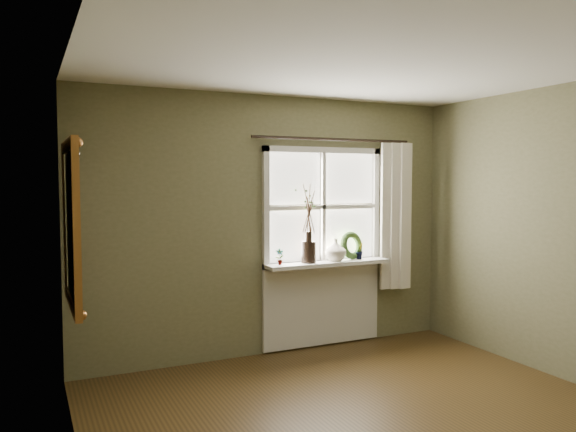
# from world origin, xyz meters

# --- Properties ---
(ceiling) EXTENTS (4.50, 4.50, 0.00)m
(ceiling) POSITION_xyz_m (0.00, 0.00, 2.60)
(ceiling) COLOR silver
(ceiling) RESTS_ON ground
(wall_back) EXTENTS (4.00, 0.10, 2.60)m
(wall_back) POSITION_xyz_m (0.00, 2.30, 1.30)
(wall_back) COLOR #666443
(wall_back) RESTS_ON ground
(wall_left) EXTENTS (0.10, 4.50, 2.60)m
(wall_left) POSITION_xyz_m (-2.05, 0.00, 1.30)
(wall_left) COLOR #666443
(wall_left) RESTS_ON ground
(window_frame) EXTENTS (1.36, 0.06, 1.24)m
(window_frame) POSITION_xyz_m (0.55, 2.23, 1.48)
(window_frame) COLOR silver
(window_frame) RESTS_ON wall_back
(window_sill) EXTENTS (1.36, 0.26, 0.04)m
(window_sill) POSITION_xyz_m (0.55, 2.12, 0.90)
(window_sill) COLOR silver
(window_sill) RESTS_ON wall_back
(window_apron) EXTENTS (1.36, 0.04, 0.88)m
(window_apron) POSITION_xyz_m (0.55, 2.23, 0.46)
(window_apron) COLOR silver
(window_apron) RESTS_ON ground
(dark_jug) EXTENTS (0.19, 0.19, 0.22)m
(dark_jug) POSITION_xyz_m (0.33, 2.12, 1.03)
(dark_jug) COLOR black
(dark_jug) RESTS_ON window_sill
(cream_vase) EXTENTS (0.27, 0.27, 0.23)m
(cream_vase) POSITION_xyz_m (0.64, 2.12, 1.04)
(cream_vase) COLOR silver
(cream_vase) RESTS_ON window_sill
(wreath) EXTENTS (0.33, 0.21, 0.31)m
(wreath) POSITION_xyz_m (0.86, 2.16, 1.03)
(wreath) COLOR #304B21
(wreath) RESTS_ON window_sill
(potted_plant_left) EXTENTS (0.09, 0.07, 0.16)m
(potted_plant_left) POSITION_xyz_m (0.01, 2.12, 1.00)
(potted_plant_left) COLOR #304B21
(potted_plant_left) RESTS_ON window_sill
(potted_plant_right) EXTENTS (0.12, 0.11, 0.18)m
(potted_plant_right) POSITION_xyz_m (0.94, 2.12, 1.01)
(potted_plant_right) COLOR #304B21
(potted_plant_right) RESTS_ON window_sill
(curtain) EXTENTS (0.36, 0.12, 1.59)m
(curtain) POSITION_xyz_m (1.39, 2.13, 1.37)
(curtain) COLOR beige
(curtain) RESTS_ON wall_back
(curtain_rod) EXTENTS (1.84, 0.03, 0.03)m
(curtain_rod) POSITION_xyz_m (0.65, 2.17, 2.18)
(curtain_rod) COLOR black
(curtain_rod) RESTS_ON wall_back
(gilt_mirror) EXTENTS (0.10, 1.06, 1.26)m
(gilt_mirror) POSITION_xyz_m (-1.96, 1.58, 1.43)
(gilt_mirror) COLOR white
(gilt_mirror) RESTS_ON wall_left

